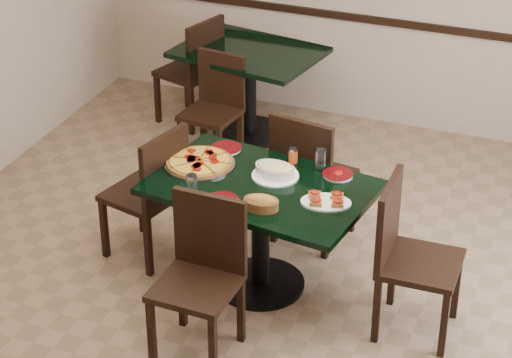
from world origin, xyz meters
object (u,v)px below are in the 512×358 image
at_px(back_chair_left, 196,66).
at_px(bruschetta_platter, 326,200).
at_px(chair_far, 308,172).
at_px(chair_left, 153,188).
at_px(chair_near, 202,267).
at_px(chair_right, 406,249).
at_px(back_table, 249,76).
at_px(pepperoni_pizza, 199,162).
at_px(back_chair_near, 215,102).
at_px(lasagna_casserole, 275,170).
at_px(main_table, 261,210).
at_px(bread_basket, 261,203).

relative_size(back_chair_left, bruschetta_platter, 2.74).
relative_size(chair_far, chair_left, 1.03).
xyz_separation_m(chair_far, chair_near, (-0.21, -1.26, -0.01)).
bearing_deg(chair_right, chair_left, 84.24).
height_order(back_table, chair_far, chair_far).
distance_m(back_table, chair_far, 1.70).
distance_m(pepperoni_pizza, bruschetta_platter, 0.91).
relative_size(back_chair_near, lasagna_casserole, 2.92).
xyz_separation_m(chair_left, lasagna_casserole, (0.82, 0.07, 0.26)).
xyz_separation_m(main_table, lasagna_casserole, (0.05, 0.13, 0.23)).
height_order(chair_left, bruschetta_platter, chair_left).
relative_size(chair_right, bruschetta_platter, 2.87).
relative_size(back_table, chair_near, 1.28).
bearing_deg(back_chair_near, pepperoni_pizza, -63.40).
relative_size(chair_far, bread_basket, 4.40).
bearing_deg(chair_left, bread_basket, 83.49).
relative_size(back_chair_near, bread_basket, 3.87).
height_order(chair_near, pepperoni_pizza, chair_near).
height_order(chair_far, lasagna_casserole, chair_far).
relative_size(chair_right, lasagna_casserole, 3.34).
xyz_separation_m(main_table, back_table, (-0.87, 1.98, -0.04)).
distance_m(chair_left, bread_basket, 0.97).
distance_m(main_table, bread_basket, 0.36).
height_order(chair_right, back_chair_left, chair_right).
bearing_deg(bread_basket, back_chair_left, 117.85).
relative_size(chair_near, bruschetta_platter, 2.80).
bearing_deg(chair_right, bruschetta_platter, 87.81).
bearing_deg(bruschetta_platter, bread_basket, -163.61).
distance_m(back_table, lasagna_casserole, 2.09).
xyz_separation_m(chair_near, back_chair_left, (-1.26, 2.68, -0.01)).
distance_m(main_table, chair_right, 0.94).
bearing_deg(chair_near, chair_far, 82.26).
height_order(back_chair_near, pepperoni_pizza, back_chair_near).
height_order(chair_far, pepperoni_pizza, chair_far).
height_order(main_table, lasagna_casserole, lasagna_casserole).
bearing_deg(back_table, bread_basket, -56.89).
xyz_separation_m(chair_right, pepperoni_pizza, (-1.39, 0.17, 0.21)).
distance_m(chair_far, pepperoni_pizza, 0.78).
height_order(back_table, pepperoni_pizza, pepperoni_pizza).
distance_m(main_table, chair_near, 0.67).
bearing_deg(chair_near, pepperoni_pizza, 116.66).
bearing_deg(back_table, chair_left, -77.48).
bearing_deg(chair_near, bread_basket, 64.59).
height_order(lasagna_casserole, bread_basket, same).
xyz_separation_m(chair_near, bruschetta_platter, (0.54, 0.59, 0.24)).
distance_m(chair_left, bruschetta_platter, 1.24).
height_order(chair_left, lasagna_casserole, chair_left).
height_order(main_table, back_table, same).
bearing_deg(chair_far, bruschetta_platter, 125.99).
height_order(chair_far, chair_left, chair_far).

